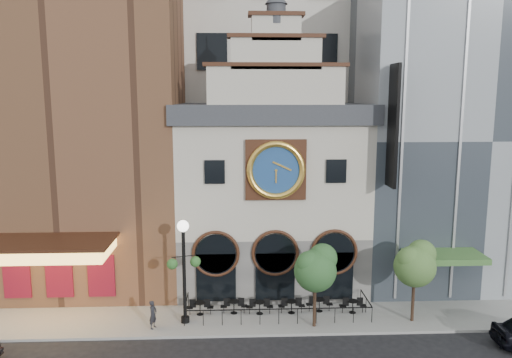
{
  "coord_description": "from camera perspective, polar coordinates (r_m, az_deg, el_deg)",
  "views": [
    {
      "loc": [
        -2.41,
        -25.08,
        12.85
      ],
      "look_at": [
        -1.08,
        6.0,
        7.66
      ],
      "focal_mm": 35.0,
      "sensor_mm": 36.0,
      "label": 1
    }
  ],
  "objects": [
    {
      "name": "bistro_2",
      "position": [
        30.29,
        0.42,
        -14.36
      ],
      "size": [
        1.58,
        0.68,
        0.9
      ],
      "color": "black",
      "rests_on": "sidewalk"
    },
    {
      "name": "bistro_4",
      "position": [
        30.85,
        7.25,
        -13.98
      ],
      "size": [
        1.58,
        0.68,
        0.9
      ],
      "color": "black",
      "rests_on": "sidewalk"
    },
    {
      "name": "bistro_1",
      "position": [
        30.38,
        -2.54,
        -14.29
      ],
      "size": [
        1.58,
        0.68,
        0.9
      ],
      "color": "black",
      "rests_on": "sidewalk"
    },
    {
      "name": "theater_building",
      "position": [
        36.61,
        -19.49,
        8.55
      ],
      "size": [
        14.0,
        15.6,
        25.0
      ],
      "color": "brown",
      "rests_on": "ground"
    },
    {
      "name": "office_tower",
      "position": [
        45.71,
        0.63,
        18.47
      ],
      "size": [
        20.0,
        16.0,
        40.0
      ],
      "primitive_type": "cube",
      "color": "beige",
      "rests_on": "ground"
    },
    {
      "name": "tree_right",
      "position": [
        29.79,
        17.77,
        -9.11
      ],
      "size": [
        2.44,
        2.35,
        4.69
      ],
      "color": "#382619",
      "rests_on": "sidewalk"
    },
    {
      "name": "clock_building",
      "position": [
        33.57,
        1.71,
        -1.11
      ],
      "size": [
        12.6,
        8.78,
        18.65
      ],
      "color": "#605E5B",
      "rests_on": "ground"
    },
    {
      "name": "bistro_3",
      "position": [
        30.46,
        4.08,
        -14.24
      ],
      "size": [
        1.58,
        0.68,
        0.9
      ],
      "color": "black",
      "rests_on": "sidewalk"
    },
    {
      "name": "retail_building",
      "position": [
        38.4,
        21.28,
        4.79
      ],
      "size": [
        14.0,
        14.4,
        20.0
      ],
      "color": "gray",
      "rests_on": "ground"
    },
    {
      "name": "cafe_railing",
      "position": [
        30.28,
        2.4,
        -14.4
      ],
      "size": [
        10.6,
        2.6,
        0.9
      ],
      "primitive_type": null,
      "color": "black",
      "rests_on": "sidewalk"
    },
    {
      "name": "bistro_0",
      "position": [
        30.38,
        -6.42,
        -14.35
      ],
      "size": [
        1.58,
        0.68,
        0.9
      ],
      "color": "black",
      "rests_on": "sidewalk"
    },
    {
      "name": "bistro_5",
      "position": [
        30.95,
        10.99,
        -14.0
      ],
      "size": [
        1.58,
        0.68,
        0.9
      ],
      "color": "black",
      "rests_on": "sidewalk"
    },
    {
      "name": "tree_left",
      "position": [
        27.95,
        6.87,
        -9.98
      ],
      "size": [
        2.43,
        2.34,
        4.67
      ],
      "color": "#382619",
      "rests_on": "sidewalk"
    },
    {
      "name": "pedestrian",
      "position": [
        29.05,
        -11.69,
        -14.93
      ],
      "size": [
        0.57,
        0.68,
        1.59
      ],
      "primitive_type": "imported",
      "rotation": [
        0.0,
        0.0,
        1.19
      ],
      "color": "black",
      "rests_on": "sidewalk"
    },
    {
      "name": "lamppost",
      "position": [
        28.39,
        -8.25,
        -9.15
      ],
      "size": [
        1.86,
        0.96,
        5.96
      ],
      "rotation": [
        0.0,
        0.0,
        0.28
      ],
      "color": "black",
      "rests_on": "sidewalk"
    },
    {
      "name": "sidewalk",
      "position": [
        30.5,
        2.39,
        -15.3
      ],
      "size": [
        44.0,
        5.0,
        0.15
      ],
      "primitive_type": "cube",
      "color": "gray",
      "rests_on": "ground"
    },
    {
      "name": "ground",
      "position": [
        28.29,
        2.84,
        -17.56
      ],
      "size": [
        120.0,
        120.0,
        0.0
      ],
      "primitive_type": "plane",
      "color": "black",
      "rests_on": "ground"
    }
  ]
}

